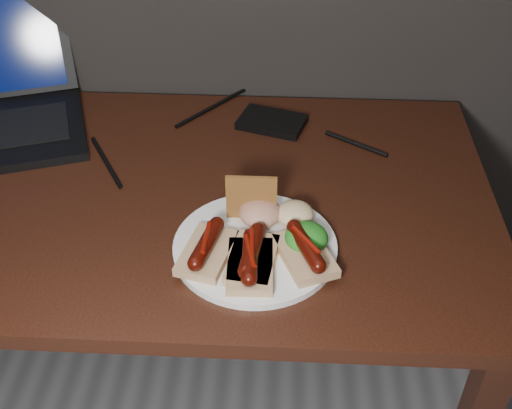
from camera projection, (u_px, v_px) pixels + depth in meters
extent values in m
cube|color=#381A0E|center=(111.00, 194.00, 1.19)|extent=(1.40, 0.70, 0.03)
cube|color=#381A0E|center=(412.00, 246.00, 1.63)|extent=(0.05, 0.05, 0.72)
cube|color=black|center=(272.00, 122.00, 1.34)|extent=(0.15, 0.12, 0.02)
cylinder|color=black|center=(106.00, 162.00, 1.23)|extent=(0.10, 0.16, 0.01)
cylinder|color=black|center=(213.00, 107.00, 1.40)|extent=(0.14, 0.18, 0.01)
cylinder|color=black|center=(356.00, 144.00, 1.28)|extent=(0.12, 0.08, 0.01)
cylinder|color=white|center=(255.00, 247.00, 1.04)|extent=(0.29, 0.29, 0.01)
cube|color=#DDB782|center=(207.00, 253.00, 1.01)|extent=(0.10, 0.13, 0.02)
cylinder|color=#430B04|center=(206.00, 243.00, 1.00)|extent=(0.05, 0.10, 0.02)
sphere|color=#430B04|center=(195.00, 264.00, 0.96)|extent=(0.03, 0.02, 0.02)
sphere|color=#430B04|center=(217.00, 224.00, 1.03)|extent=(0.03, 0.02, 0.02)
cylinder|color=#600C04|center=(206.00, 237.00, 0.99)|extent=(0.01, 0.07, 0.01)
cube|color=#DDB782|center=(252.00, 260.00, 1.00)|extent=(0.09, 0.12, 0.02)
cylinder|color=#430B04|center=(252.00, 250.00, 0.99)|extent=(0.04, 0.10, 0.02)
sphere|color=#430B04|center=(246.00, 271.00, 0.95)|extent=(0.03, 0.02, 0.02)
sphere|color=#430B04|center=(258.00, 230.00, 1.02)|extent=(0.03, 0.02, 0.02)
cylinder|color=#600C04|center=(252.00, 244.00, 0.98)|extent=(0.01, 0.07, 0.01)
cube|color=#DDB782|center=(305.00, 255.00, 1.01)|extent=(0.11, 0.13, 0.02)
cylinder|color=#430B04|center=(306.00, 246.00, 0.99)|extent=(0.06, 0.10, 0.02)
sphere|color=#430B04|center=(318.00, 266.00, 0.96)|extent=(0.03, 0.02, 0.02)
sphere|color=#430B04|center=(294.00, 227.00, 1.03)|extent=(0.03, 0.02, 0.02)
cylinder|color=#600C04|center=(306.00, 240.00, 0.99)|extent=(0.05, 0.06, 0.01)
cube|color=#DDB782|center=(250.00, 266.00, 0.99)|extent=(0.07, 0.12, 0.02)
cylinder|color=#430B04|center=(250.00, 257.00, 0.98)|extent=(0.03, 0.10, 0.02)
sphere|color=#430B04|center=(249.00, 279.00, 0.94)|extent=(0.03, 0.02, 0.02)
sphere|color=#430B04|center=(251.00, 236.00, 1.01)|extent=(0.03, 0.02, 0.02)
cylinder|color=#600C04|center=(250.00, 250.00, 0.97)|extent=(0.02, 0.07, 0.01)
cube|color=#A7642D|center=(251.00, 198.00, 1.07)|extent=(0.08, 0.01, 0.08)
ellipsoid|color=#165F13|center=(306.00, 237.00, 1.02)|extent=(0.07, 0.07, 0.04)
ellipsoid|color=maroon|center=(260.00, 212.00, 1.07)|extent=(0.07, 0.07, 0.04)
ellipsoid|color=beige|center=(295.00, 214.00, 1.07)|extent=(0.06, 0.06, 0.04)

